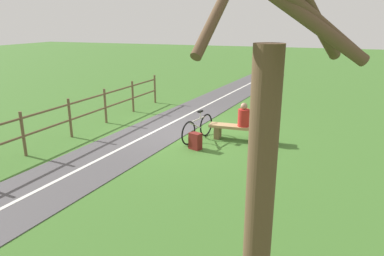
# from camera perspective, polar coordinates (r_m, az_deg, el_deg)

# --- Properties ---
(ground_plane) EXTENTS (80.00, 80.00, 0.00)m
(ground_plane) POSITION_cam_1_polar(r_m,az_deg,el_deg) (11.33, -1.45, -0.68)
(ground_plane) COLOR #3D6B28
(paved_path) EXTENTS (5.94, 36.02, 0.02)m
(paved_path) POSITION_cam_1_polar(r_m,az_deg,el_deg) (8.69, -19.30, -7.20)
(paved_path) COLOR #4C494C
(paved_path) RESTS_ON ground_plane
(path_centre_line) EXTENTS (3.53, 31.83, 0.00)m
(path_centre_line) POSITION_cam_1_polar(r_m,az_deg,el_deg) (8.69, -19.30, -7.14)
(path_centre_line) COLOR silver
(path_centre_line) RESTS_ON paved_path
(bench) EXTENTS (1.96, 0.45, 0.44)m
(bench) POSITION_cam_1_polar(r_m,az_deg,el_deg) (10.57, 8.00, -0.35)
(bench) COLOR #A88456
(bench) RESTS_ON ground_plane
(person_seated) EXTENTS (0.35, 0.35, 0.70)m
(person_seated) POSITION_cam_1_polar(r_m,az_deg,el_deg) (10.45, 8.28, 1.86)
(person_seated) COLOR #B2231E
(person_seated) RESTS_ON bench
(bicycle) EXTENTS (0.42, 1.64, 0.87)m
(bicycle) POSITION_cam_1_polar(r_m,az_deg,el_deg) (10.48, 0.91, -0.03)
(bicycle) COLOR black
(bicycle) RESTS_ON ground_plane
(backpack) EXTENTS (0.38, 0.34, 0.47)m
(backpack) POSITION_cam_1_polar(r_m,az_deg,el_deg) (9.79, 0.57, -2.11)
(backpack) COLOR maroon
(backpack) RESTS_ON ground_plane
(fence_roadside) EXTENTS (0.85, 12.15, 1.20)m
(fence_roadside) POSITION_cam_1_polar(r_m,az_deg,el_deg) (10.70, -22.12, 0.92)
(fence_roadside) COLOR brown
(fence_roadside) RESTS_ON ground_plane
(tree_mid_field) EXTENTS (1.36, 1.35, 3.99)m
(tree_mid_field) POSITION_cam_1_polar(r_m,az_deg,el_deg) (3.47, 11.14, -9.40)
(tree_mid_field) COLOR brown
(tree_mid_field) RESTS_ON ground_plane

